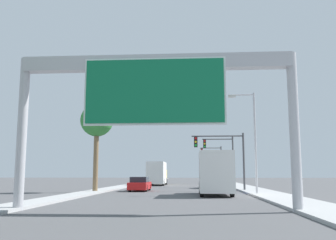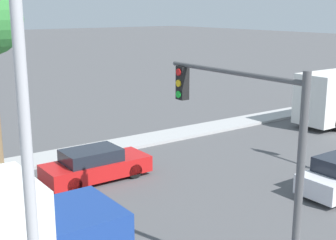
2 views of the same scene
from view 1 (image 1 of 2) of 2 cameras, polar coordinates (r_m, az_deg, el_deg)
sidewalk_right at (r=59.74m, az=9.73°, el=-9.60°), size 3.00×120.00×0.15m
median_strip_left at (r=60.13m, az=-4.85°, el=-9.67°), size 2.00×120.00×0.15m
sign_gantry at (r=17.84m, az=-2.01°, el=4.75°), size 13.36×0.73×7.37m
car_far_right at (r=44.51m, az=6.15°, el=-9.39°), size 1.76×4.29×1.50m
car_mid_left at (r=37.43m, az=-4.32°, el=-9.74°), size 1.79×4.52×1.38m
truck_box_primary at (r=30.14m, az=7.19°, el=-8.10°), size 2.49×7.18×3.38m
truck_box_secondary at (r=55.15m, az=-1.65°, el=-8.16°), size 2.39×8.65×3.33m
traffic_light_near_intersection at (r=37.62m, az=8.78°, el=-4.67°), size 5.21×0.32×5.71m
traffic_light_mid_block at (r=47.63m, az=8.41°, el=-5.05°), size 3.93×0.32×6.30m
traffic_light_far_intersection at (r=67.57m, az=7.13°, el=-5.85°), size 3.85×0.32×6.53m
palm_tree_background at (r=35.57m, az=-10.79°, el=-0.27°), size 3.06×3.06×8.18m
street_lamp_right at (r=31.33m, az=12.67°, el=-2.14°), size 2.19×0.28×8.34m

